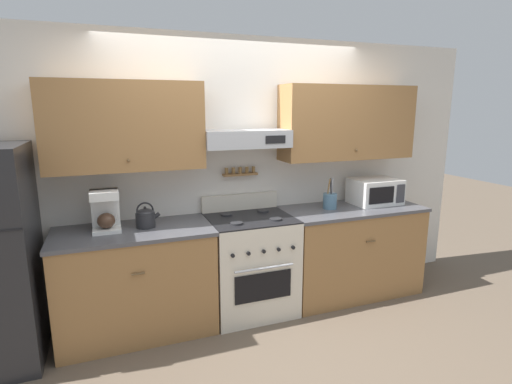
{
  "coord_description": "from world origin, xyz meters",
  "views": [
    {
      "loc": [
        -1.19,
        -2.97,
        1.91
      ],
      "look_at": [
        0.03,
        0.28,
        1.16
      ],
      "focal_mm": 28.0,
      "sensor_mm": 36.0,
      "label": 1
    }
  ],
  "objects_px": {
    "stove_range": "(251,264)",
    "tea_kettle": "(146,217)",
    "utensil_crock": "(330,201)",
    "microwave": "(375,191)",
    "coffee_maker": "(105,210)"
  },
  "relations": [
    {
      "from": "stove_range",
      "to": "microwave",
      "type": "bearing_deg",
      "value": 2.4
    },
    {
      "from": "microwave",
      "to": "utensil_crock",
      "type": "relative_size",
      "value": 1.58
    },
    {
      "from": "stove_range",
      "to": "tea_kettle",
      "type": "distance_m",
      "value": 1.07
    },
    {
      "from": "microwave",
      "to": "utensil_crock",
      "type": "xyz_separation_m",
      "value": [
        -0.55,
        -0.02,
        -0.05
      ]
    },
    {
      "from": "coffee_maker",
      "to": "utensil_crock",
      "type": "relative_size",
      "value": 1.1
    },
    {
      "from": "stove_range",
      "to": "coffee_maker",
      "type": "distance_m",
      "value": 1.38
    },
    {
      "from": "stove_range",
      "to": "coffee_maker",
      "type": "bearing_deg",
      "value": 176.79
    },
    {
      "from": "tea_kettle",
      "to": "utensil_crock",
      "type": "relative_size",
      "value": 0.7
    },
    {
      "from": "stove_range",
      "to": "microwave",
      "type": "distance_m",
      "value": 1.52
    },
    {
      "from": "tea_kettle",
      "to": "microwave",
      "type": "height_order",
      "value": "microwave"
    },
    {
      "from": "microwave",
      "to": "stove_range",
      "type": "bearing_deg",
      "value": -177.6
    },
    {
      "from": "stove_range",
      "to": "utensil_crock",
      "type": "distance_m",
      "value": 1.01
    },
    {
      "from": "coffee_maker",
      "to": "utensil_crock",
      "type": "bearing_deg",
      "value": -0.77
    },
    {
      "from": "tea_kettle",
      "to": "utensil_crock",
      "type": "height_order",
      "value": "utensil_crock"
    },
    {
      "from": "stove_range",
      "to": "microwave",
      "type": "relative_size",
      "value": 2.22
    }
  ]
}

